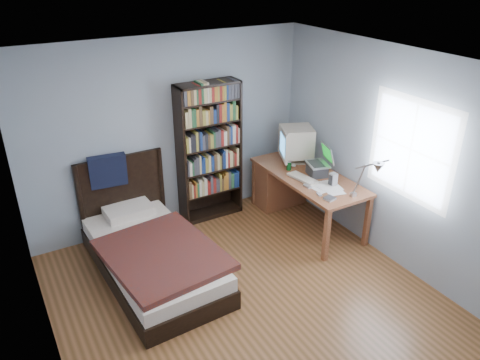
{
  "coord_description": "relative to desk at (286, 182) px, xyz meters",
  "views": [
    {
      "loc": [
        -2.03,
        -3.27,
        3.37
      ],
      "look_at": [
        0.32,
        0.82,
        1.05
      ],
      "focal_mm": 35.0,
      "sensor_mm": 36.0,
      "label": 1
    }
  ],
  "objects": [
    {
      "name": "phone_grey",
      "position": [
        -0.24,
        -1.0,
        0.32
      ],
      "size": [
        0.06,
        0.09,
        0.02
      ],
      "primitive_type": "cube",
      "rotation": [
        0.0,
        0.0,
        -0.26
      ],
      "color": "#939396",
      "rests_on": "desk"
    },
    {
      "name": "bed",
      "position": [
        -2.21,
        -0.43,
        -0.17
      ],
      "size": [
        1.26,
        2.16,
        1.16
      ],
      "color": "black",
      "rests_on": "floor"
    },
    {
      "name": "laptop",
      "position": [
        0.11,
        -0.54,
        0.42
      ],
      "size": [
        0.4,
        0.38,
        0.4
      ],
      "color": "#2D2D30",
      "rests_on": "desk"
    },
    {
      "name": "keyboard",
      "position": [
        -0.15,
        -0.56,
        0.32
      ],
      "size": [
        0.24,
        0.45,
        0.04
      ],
      "primitive_type": "cube",
      "rotation": [
        0.0,
        0.07,
        0.16
      ],
      "color": "beige",
      "rests_on": "desk"
    },
    {
      "name": "crt_monitor",
      "position": [
        0.09,
        -0.04,
        0.6
      ],
      "size": [
        0.58,
        0.54,
        0.51
      ],
      "color": "beige",
      "rests_on": "desk"
    },
    {
      "name": "soda_can",
      "position": [
        -0.13,
        -0.23,
        0.37
      ],
      "size": [
        0.06,
        0.06,
        0.12
      ],
      "primitive_type": "cylinder",
      "color": "#073312",
      "rests_on": "desk"
    },
    {
      "name": "phone_silver",
      "position": [
        -0.23,
        -0.76,
        0.32
      ],
      "size": [
        0.06,
        0.11,
        0.02
      ],
      "primitive_type": "cube",
      "rotation": [
        0.0,
        0.0,
        0.05
      ],
      "color": "#ADADB1",
      "rests_on": "desk"
    },
    {
      "name": "speaker",
      "position": [
        0.08,
        -0.88,
        0.39
      ],
      "size": [
        0.08,
        0.08,
        0.16
      ],
      "primitive_type": "cube",
      "rotation": [
        0.0,
        0.0,
        0.04
      ],
      "color": "#939396",
      "rests_on": "desk"
    },
    {
      "name": "external_drive",
      "position": [
        -0.2,
        -1.15,
        0.32
      ],
      "size": [
        0.14,
        0.14,
        0.02
      ],
      "primitive_type": "cube",
      "rotation": [
        0.0,
        0.0,
        0.2
      ],
      "color": "#939396",
      "rests_on": "desk"
    },
    {
      "name": "mouse",
      "position": [
        -0.02,
        -0.15,
        0.33
      ],
      "size": [
        0.07,
        0.12,
        0.04
      ],
      "primitive_type": "ellipsoid",
      "color": "silver",
      "rests_on": "desk"
    },
    {
      "name": "bookshelf",
      "position": [
        -1.02,
        0.37,
        0.53
      ],
      "size": [
        0.85,
        0.3,
        1.89
      ],
      "color": "black",
      "rests_on": "floor"
    },
    {
      "name": "room",
      "position": [
        -1.48,
        -1.56,
        0.83
      ],
      "size": [
        4.2,
        4.24,
        2.5
      ],
      "color": "brown",
      "rests_on": "ground"
    },
    {
      "name": "desk",
      "position": [
        0.0,
        0.0,
        0.0
      ],
      "size": [
        0.75,
        1.72,
        0.73
      ],
      "color": "brown",
      "rests_on": "floor"
    },
    {
      "name": "desk_lamp",
      "position": [
        -0.03,
        -1.61,
        0.83
      ],
      "size": [
        0.25,
        0.55,
        0.65
      ],
      "color": "#99999E",
      "rests_on": "desk"
    }
  ]
}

